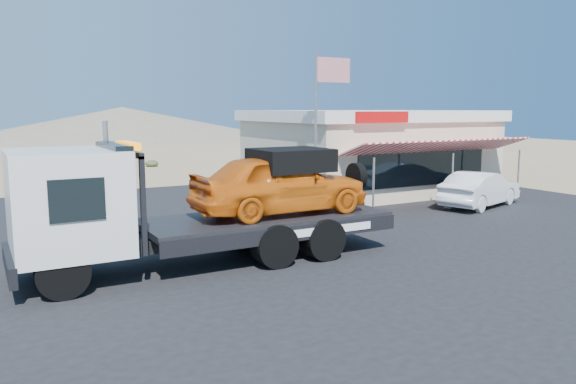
# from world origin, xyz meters

# --- Properties ---
(ground) EXTENTS (120.00, 120.00, 0.00)m
(ground) POSITION_xyz_m (0.00, 0.00, 0.00)
(ground) COLOR #977955
(ground) RESTS_ON ground
(asphalt_lot) EXTENTS (32.00, 24.00, 0.02)m
(asphalt_lot) POSITION_xyz_m (2.00, 3.00, 0.01)
(asphalt_lot) COLOR black
(asphalt_lot) RESTS_ON ground
(tow_truck) EXTENTS (9.61, 2.85, 3.21)m
(tow_truck) POSITION_xyz_m (-1.33, 0.25, 1.73)
(tow_truck) COLOR black
(tow_truck) RESTS_ON asphalt_lot
(white_sedan) EXTENTS (4.66, 2.72, 1.45)m
(white_sedan) POSITION_xyz_m (11.64, 2.84, 0.75)
(white_sedan) COLOR silver
(white_sedan) RESTS_ON asphalt_lot
(jerky_store) EXTENTS (10.40, 9.97, 3.90)m
(jerky_store) POSITION_xyz_m (10.50, 8.97, 1.99)
(jerky_store) COLOR beige
(jerky_store) RESTS_ON asphalt_lot
(flagpole) EXTENTS (1.55, 0.10, 6.00)m
(flagpole) POSITION_xyz_m (4.93, 4.50, 3.76)
(flagpole) COLOR #99999E
(flagpole) RESTS_ON asphalt_lot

